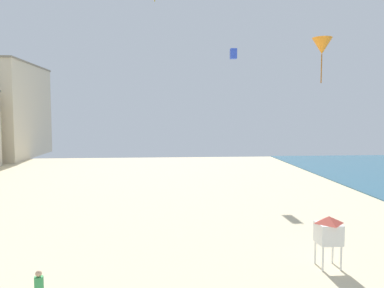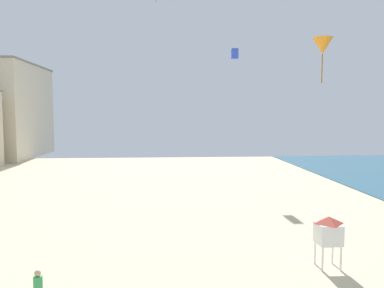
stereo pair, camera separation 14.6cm
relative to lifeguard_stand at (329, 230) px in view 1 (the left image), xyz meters
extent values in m
cylinder|color=#389951|center=(-12.74, -3.28, -0.74)|extent=(0.34, 0.34, 0.60)
sphere|color=tan|center=(-12.74, -3.28, -0.32)|extent=(0.24, 0.24, 0.24)
cylinder|color=white|center=(-0.45, -0.45, -1.24)|extent=(0.10, 0.10, 1.20)
cylinder|color=white|center=(0.45, -0.45, -1.24)|extent=(0.10, 0.10, 1.20)
cylinder|color=white|center=(-0.45, 0.45, -1.24)|extent=(0.10, 0.10, 1.20)
cylinder|color=white|center=(0.45, 0.45, -1.24)|extent=(0.10, 0.10, 1.20)
cube|color=white|center=(0.00, 0.00, -0.14)|extent=(1.10, 1.10, 1.00)
pyramid|color=#D14C3D|center=(0.00, 0.00, 0.54)|extent=(1.10, 1.10, 0.35)
cube|color=blue|center=(0.28, 27.28, 12.82)|extent=(0.75, 0.75, 1.19)
cone|color=orange|center=(2.39, 6.95, 10.13)|extent=(1.30, 1.30, 1.06)
cylinder|color=#A75C15|center=(2.39, 6.95, 8.66)|extent=(0.07, 0.07, 1.89)
camera|label=1|loc=(-7.99, -17.32, 5.67)|focal=35.03mm
camera|label=2|loc=(-7.85, -17.33, 5.67)|focal=35.03mm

